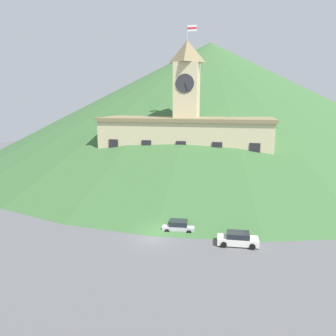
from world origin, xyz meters
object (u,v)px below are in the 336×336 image
object	(u,v)px
car_silver_hatch	(179,227)
pedestrian	(240,203)
street_lamp_left	(247,181)
car_white_taxi	(238,239)
street_lamp_far_left	(178,176)
car_green_wagon	(137,208)
street_lamp_center	(120,172)

from	to	relation	value
car_silver_hatch	pedestrian	distance (m)	12.80
street_lamp_left	car_white_taxi	bearing A→B (deg)	-94.00
street_lamp_far_left	car_green_wagon	world-z (taller)	street_lamp_far_left
car_white_taxi	pedestrian	bearing A→B (deg)	86.46
street_lamp_left	car_green_wagon	distance (m)	17.87
street_lamp_left	car_silver_hatch	xyz separation A→B (m)	(-8.29, -14.37, -2.72)
street_lamp_center	car_white_taxi	world-z (taller)	street_lamp_center
street_lamp_far_left	car_green_wagon	size ratio (longest dim) A/B	1.07
street_lamp_far_left	pedestrian	bearing A→B (deg)	-20.77
car_silver_hatch	street_lamp_left	bearing A→B (deg)	-125.20
car_white_taxi	street_lamp_far_left	bearing A→B (deg)	118.06
street_lamp_center	car_silver_hatch	bearing A→B (deg)	-47.94
street_lamp_center	car_green_wagon	world-z (taller)	street_lamp_center
street_lamp_far_left	car_silver_hatch	bearing A→B (deg)	-78.84
street_lamp_center	pedestrian	bearing A→B (deg)	-10.71
street_lamp_far_left	street_lamp_left	xyz separation A→B (m)	(11.12, 0.00, -0.24)
street_lamp_center	pedestrian	size ratio (longest dim) A/B	2.90
street_lamp_center	street_lamp_far_left	xyz separation A→B (m)	(10.13, 0.00, -0.23)
street_lamp_left	car_white_taxi	size ratio (longest dim) A/B	1.01
pedestrian	car_white_taxi	bearing A→B (deg)	107.79
street_lamp_left	pedestrian	size ratio (longest dim) A/B	2.50
car_white_taxi	car_silver_hatch	bearing A→B (deg)	160.07
street_lamp_far_left	car_white_taxi	world-z (taller)	street_lamp_far_left
car_white_taxi	pedestrian	distance (m)	12.72
street_lamp_far_left	car_green_wagon	bearing A→B (deg)	-116.97
car_silver_hatch	car_green_wagon	world-z (taller)	car_green_wagon
street_lamp_center	street_lamp_far_left	size ratio (longest dim) A/B	1.07
street_lamp_left	car_white_taxi	distance (m)	16.80
car_green_wagon	street_lamp_far_left	bearing A→B (deg)	60.31
car_silver_hatch	car_green_wagon	xyz separation A→B (m)	(-7.18, 5.83, 0.03)
street_lamp_left	pedestrian	distance (m)	4.63
street_lamp_center	pedestrian	xyz separation A→B (m)	(20.21, -3.82, -2.87)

